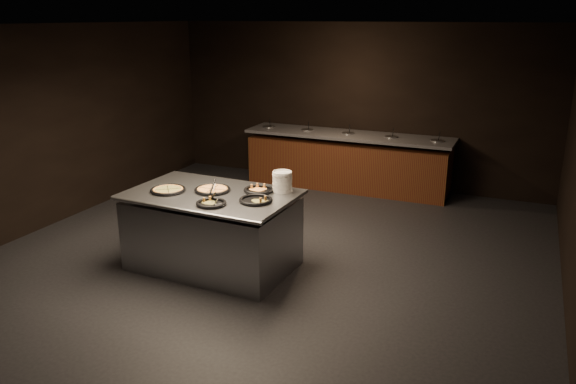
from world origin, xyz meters
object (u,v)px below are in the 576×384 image
at_px(serving_counter, 213,232).
at_px(plate_stack, 282,182).
at_px(pan_cheese_whole, 212,190).
at_px(pan_veggie_whole, 168,190).

height_order(serving_counter, plate_stack, plate_stack).
bearing_deg(serving_counter, pan_cheese_whole, 107.84).
distance_m(plate_stack, pan_veggie_whole, 1.39).
xyz_separation_m(pan_veggie_whole, pan_cheese_whole, (0.49, 0.23, 0.00)).
relative_size(serving_counter, plate_stack, 8.22).
relative_size(pan_veggie_whole, pan_cheese_whole, 0.98).
xyz_separation_m(plate_stack, pan_cheese_whole, (-0.79, -0.32, -0.10)).
relative_size(serving_counter, pan_cheese_whole, 4.69).
distance_m(pan_veggie_whole, pan_cheese_whole, 0.54).
distance_m(serving_counter, pan_veggie_whole, 0.75).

